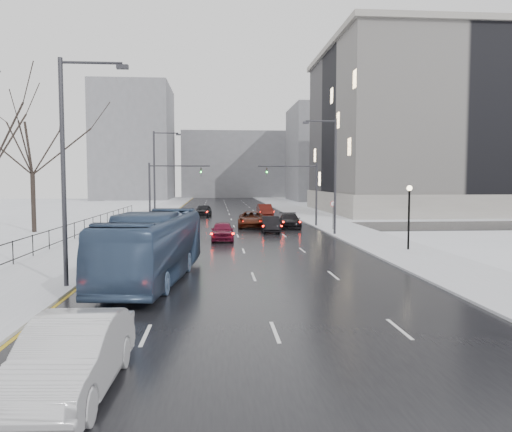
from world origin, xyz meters
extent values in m
cube|color=black|center=(0.00, 60.00, 0.02)|extent=(16.00, 150.00, 0.04)
cube|color=black|center=(0.00, 48.00, 0.02)|extent=(130.00, 10.00, 0.04)
cube|color=silver|center=(-10.50, 60.00, 0.08)|extent=(5.00, 150.00, 0.16)
cube|color=silver|center=(10.50, 60.00, 0.08)|extent=(5.00, 150.00, 0.16)
cube|color=white|center=(-20.00, 60.00, 0.06)|extent=(14.00, 150.00, 0.12)
cube|color=black|center=(-13.00, 30.00, 1.41)|extent=(0.04, 70.00, 0.05)
cube|color=black|center=(-13.00, 30.00, 0.41)|extent=(0.04, 70.00, 0.05)
cylinder|color=black|center=(-13.00, 30.00, 0.81)|extent=(0.06, 0.06, 1.30)
cylinder|color=#2D2D33|center=(8.40, 40.00, 5.00)|extent=(0.20, 0.20, 10.00)
cylinder|color=#2D2D33|center=(7.10, 40.00, 9.80)|extent=(2.60, 0.12, 0.12)
cube|color=#2D2D33|center=(5.80, 40.00, 9.65)|extent=(0.50, 0.25, 0.18)
cylinder|color=#2D2D33|center=(-8.40, 20.00, 5.00)|extent=(0.20, 0.20, 10.00)
cylinder|color=#2D2D33|center=(-7.10, 20.00, 9.80)|extent=(2.60, 0.12, 0.12)
cube|color=#2D2D33|center=(-5.80, 20.00, 9.65)|extent=(0.50, 0.25, 0.18)
cylinder|color=#2D2D33|center=(-8.40, 52.00, 5.00)|extent=(0.20, 0.20, 10.00)
cylinder|color=#2D2D33|center=(-7.10, 52.00, 9.80)|extent=(2.60, 0.12, 0.12)
cube|color=#2D2D33|center=(-5.80, 52.00, 9.65)|extent=(0.50, 0.25, 0.18)
cylinder|color=black|center=(11.00, 30.00, 2.16)|extent=(0.14, 0.14, 4.00)
sphere|color=#FFE5B2|center=(11.00, 30.00, 4.26)|extent=(0.36, 0.36, 0.36)
cylinder|color=#2D2D33|center=(8.40, 48.00, 3.25)|extent=(0.20, 0.20, 6.50)
cylinder|color=#2D2D33|center=(5.40, 48.00, 6.20)|extent=(6.00, 0.12, 0.12)
imported|color=#2D2D33|center=(3.30, 48.00, 5.60)|extent=(0.15, 0.18, 0.90)
sphere|color=#19FF33|center=(3.30, 47.85, 5.60)|extent=(0.16, 0.16, 0.16)
cylinder|color=#2D2D33|center=(-8.40, 48.00, 3.25)|extent=(0.20, 0.20, 6.50)
cylinder|color=#2D2D33|center=(-5.40, 48.00, 6.20)|extent=(6.00, 0.12, 0.12)
imported|color=#2D2D33|center=(-3.30, 48.00, 5.60)|extent=(0.15, 0.18, 0.90)
sphere|color=#19FF33|center=(-3.30, 47.85, 5.60)|extent=(0.16, 0.16, 0.16)
cylinder|color=#2D2D33|center=(9.20, 44.00, 1.41)|extent=(0.06, 0.06, 2.50)
cylinder|color=white|center=(9.20, 44.00, 2.56)|extent=(0.60, 0.03, 0.60)
torus|color=#B20C0C|center=(9.20, 44.00, 2.56)|extent=(0.58, 0.06, 0.58)
cube|color=gray|center=(35.00, 72.00, 12.00)|extent=(40.00, 30.00, 24.00)
cube|color=gray|center=(35.00, 72.00, 24.40)|extent=(41.00, 31.00, 0.80)
cube|color=gray|center=(35.00, 72.00, 1.50)|extent=(40.60, 30.60, 3.00)
cube|color=slate|center=(28.00, 115.00, 11.00)|extent=(24.00, 20.00, 22.00)
cube|color=slate|center=(-22.00, 125.00, 14.00)|extent=(18.00, 22.00, 28.00)
cube|color=slate|center=(4.00, 140.00, 9.00)|extent=(30.00, 18.00, 18.00)
imported|color=silver|center=(-5.04, 8.84, 0.89)|extent=(1.99, 5.23, 1.70)
imported|color=#384D6E|center=(-4.80, 21.49, 1.67)|extent=(4.09, 11.94, 3.26)
imported|color=maroon|center=(-1.34, 37.00, 0.78)|extent=(1.82, 4.39, 1.49)
imported|color=black|center=(3.13, 42.80, 0.76)|extent=(1.66, 4.43, 1.45)
imported|color=#41170B|center=(1.73, 47.77, 0.83)|extent=(3.04, 5.89, 1.59)
imported|color=black|center=(5.50, 46.88, 0.76)|extent=(2.30, 5.07, 1.44)
imported|color=black|center=(-3.50, 63.09, 0.84)|extent=(2.42, 4.87, 1.59)
imported|color=#410F0B|center=(4.50, 62.20, 0.85)|extent=(1.87, 4.97, 1.62)
camera|label=1|loc=(-1.82, -2.21, 4.80)|focal=35.00mm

